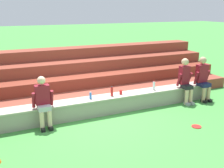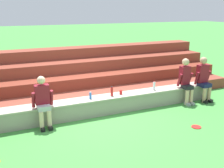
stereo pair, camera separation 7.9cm
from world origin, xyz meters
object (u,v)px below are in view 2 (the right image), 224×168
(water_bottle_near_right, at_px, (112,91))
(frisbee, at_px, (196,127))
(plastic_cup_middle, at_px, (121,92))
(water_bottle_mid_left, at_px, (90,96))
(person_center, at_px, (186,80))
(person_left_of_center, at_px, (43,101))
(person_right_of_center, at_px, (204,78))
(water_bottle_mid_right, at_px, (154,86))

(water_bottle_near_right, distance_m, frisbee, 2.46)
(water_bottle_near_right, height_order, plastic_cup_middle, water_bottle_near_right)
(water_bottle_near_right, height_order, frisbee, water_bottle_near_right)
(water_bottle_mid_left, height_order, frisbee, water_bottle_mid_left)
(water_bottle_mid_left, bearing_deg, water_bottle_near_right, 0.17)
(person_center, xyz_separation_m, frisbee, (-0.91, -1.63, -0.74))
(person_left_of_center, distance_m, person_right_of_center, 5.07)
(person_right_of_center, xyz_separation_m, frisbee, (-1.57, -1.59, -0.75))
(person_left_of_center, bearing_deg, person_center, 0.31)
(person_left_of_center, bearing_deg, water_bottle_mid_left, 9.62)
(water_bottle_mid_left, bearing_deg, person_right_of_center, -3.69)
(person_right_of_center, xyz_separation_m, plastic_cup_middle, (-2.80, 0.27, -0.21))
(person_left_of_center, relative_size, person_right_of_center, 0.92)
(water_bottle_mid_right, xyz_separation_m, frisbee, (0.11, -1.84, -0.61))
(water_bottle_mid_left, bearing_deg, frisbee, -40.04)
(water_bottle_near_right, height_order, water_bottle_mid_right, water_bottle_mid_right)
(person_right_of_center, height_order, water_bottle_near_right, person_right_of_center)
(person_center, xyz_separation_m, water_bottle_near_right, (-2.44, 0.20, -0.13))
(person_left_of_center, relative_size, frisbee, 5.33)
(person_right_of_center, xyz_separation_m, water_bottle_mid_left, (-3.75, 0.24, -0.17))
(water_bottle_mid_left, distance_m, water_bottle_near_right, 0.65)
(person_left_of_center, distance_m, water_bottle_near_right, 1.98)
(water_bottle_mid_right, distance_m, frisbee, 1.94)
(water_bottle_mid_right, height_order, plastic_cup_middle, water_bottle_mid_right)
(person_right_of_center, relative_size, plastic_cup_middle, 11.77)
(person_right_of_center, distance_m, water_bottle_mid_right, 1.71)
(person_right_of_center, relative_size, water_bottle_mid_right, 5.10)
(person_left_of_center, distance_m, plastic_cup_middle, 2.29)
(person_left_of_center, bearing_deg, frisbee, -24.63)
(person_right_of_center, xyz_separation_m, water_bottle_near_right, (-3.10, 0.24, -0.14))
(plastic_cup_middle, bearing_deg, person_right_of_center, -5.60)
(water_bottle_mid_left, bearing_deg, person_center, -3.72)
(water_bottle_mid_left, bearing_deg, person_left_of_center, -170.38)
(person_right_of_center, bearing_deg, frisbee, -134.73)
(person_left_of_center, height_order, water_bottle_near_right, person_left_of_center)
(water_bottle_near_right, distance_m, plastic_cup_middle, 0.31)
(person_center, height_order, water_bottle_mid_left, person_center)
(person_left_of_center, xyz_separation_m, water_bottle_mid_left, (1.32, 0.22, -0.11))
(person_center, bearing_deg, person_right_of_center, -3.52)
(person_center, xyz_separation_m, water_bottle_mid_right, (-1.02, 0.22, -0.13))
(water_bottle_mid_right, bearing_deg, person_right_of_center, -8.67)
(person_center, height_order, frisbee, person_center)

